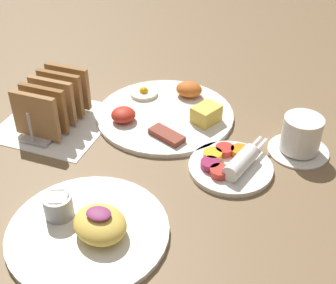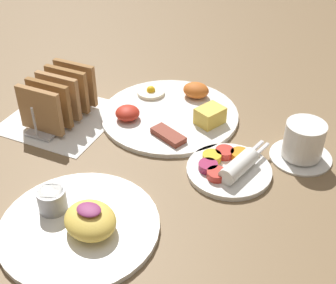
{
  "view_description": "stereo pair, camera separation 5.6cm",
  "coord_description": "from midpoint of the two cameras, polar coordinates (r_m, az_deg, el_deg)",
  "views": [
    {
      "loc": [
        0.32,
        -0.65,
        0.56
      ],
      "look_at": [
        0.07,
        0.04,
        0.03
      ],
      "focal_mm": 50.0,
      "sensor_mm": 36.0,
      "label": 1
    },
    {
      "loc": [
        0.37,
        -0.62,
        0.56
      ],
      "look_at": [
        0.07,
        0.04,
        0.03
      ],
      "focal_mm": 50.0,
      "sensor_mm": 36.0,
      "label": 2
    }
  ],
  "objects": [
    {
      "name": "toast_rack",
      "position": [
        1.02,
        -15.38,
        4.65
      ],
      "size": [
        0.1,
        0.18,
        0.1
      ],
      "color": "#B7B7BC",
      "rests_on": "ground_plane"
    },
    {
      "name": "plate_condiments",
      "position": [
        0.88,
        5.89,
        -2.79
      ],
      "size": [
        0.16,
        0.17,
        0.04
      ],
      "color": "white",
      "rests_on": "ground_plane"
    },
    {
      "name": "plate_foreground",
      "position": [
        0.77,
        -11.77,
        -10.15
      ],
      "size": [
        0.26,
        0.26,
        0.06
      ],
      "color": "white",
      "rests_on": "ground_plane"
    },
    {
      "name": "ground_plane",
      "position": [
        0.92,
        -6.41,
        -2.01
      ],
      "size": [
        3.0,
        3.0,
        0.0
      ],
      "primitive_type": "plane",
      "color": "brown"
    },
    {
      "name": "napkin_flat",
      "position": [
        1.04,
        -14.94,
        2.3
      ],
      "size": [
        0.22,
        0.22,
        0.0
      ],
      "color": "white",
      "rests_on": "ground_plane"
    },
    {
      "name": "plate_breakfast",
      "position": [
        1.03,
        -1.71,
        3.61
      ],
      "size": [
        0.3,
        0.3,
        0.05
      ],
      "color": "white",
      "rests_on": "ground_plane"
    },
    {
      "name": "coffee_cup",
      "position": [
        0.93,
        14.28,
        0.6
      ],
      "size": [
        0.12,
        0.12,
        0.08
      ],
      "color": "white",
      "rests_on": "ground_plane"
    }
  ]
}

